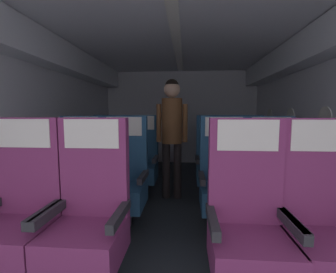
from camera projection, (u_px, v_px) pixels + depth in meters
ground at (175, 207)px, 2.95m from camera, size 3.79×5.79×0.02m
fuselage_shell at (176, 84)px, 3.07m from camera, size 3.67×5.44×2.23m
seat_a_left_window at (20, 216)px, 1.59m from camera, size 0.51×0.47×1.16m
seat_a_left_aisle at (89, 219)px, 1.55m from camera, size 0.51×0.47×1.16m
seat_a_right_aisle at (324, 228)px, 1.42m from camera, size 0.51×0.47×1.16m
seat_a_right_window at (248, 227)px, 1.44m from camera, size 0.51×0.47×1.16m
seat_b_left_window at (79, 179)px, 2.47m from camera, size 0.51×0.47×1.16m
seat_b_left_aisle at (123, 180)px, 2.44m from camera, size 0.51×0.47×1.16m
seat_b_right_aisle at (272, 184)px, 2.32m from camera, size 0.51×0.47×1.16m
seat_b_right_window at (224, 182)px, 2.37m from camera, size 0.51×0.47×1.16m
seat_c_left_window at (108, 161)px, 3.39m from camera, size 0.51×0.47×1.16m
seat_c_left_aisle at (141, 162)px, 3.35m from camera, size 0.51×0.47×1.16m
seat_c_right_aisle at (247, 164)px, 3.25m from camera, size 0.51×0.47×1.16m
seat_c_right_window at (213, 163)px, 3.28m from camera, size 0.51×0.47×1.16m
flight_attendant at (172, 125)px, 3.17m from camera, size 0.43×0.28×1.65m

